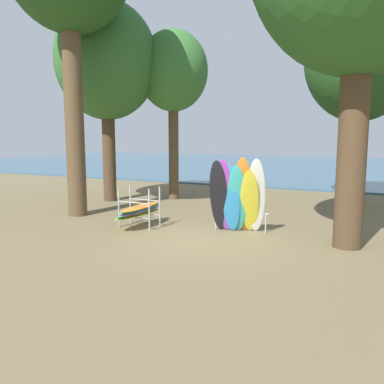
{
  "coord_description": "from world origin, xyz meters",
  "views": [
    {
      "loc": [
        4.29,
        -9.38,
        2.75
      ],
      "look_at": [
        -0.99,
        1.24,
        1.1
      ],
      "focal_mm": 36.91,
      "sensor_mm": 36.0,
      "label": 1
    }
  ],
  "objects_px": {
    "tree_far_left_back": "(361,58)",
    "tree_mid_behind": "(106,62)",
    "board_storage_rack": "(140,210)",
    "tree_far_right_back": "(173,73)",
    "leaning_board_pile": "(237,198)"
  },
  "relations": [
    {
      "from": "tree_far_left_back",
      "to": "tree_far_right_back",
      "type": "bearing_deg",
      "value": -162.01
    },
    {
      "from": "board_storage_rack",
      "to": "tree_mid_behind",
      "type": "bearing_deg",
      "value": 137.49
    },
    {
      "from": "leaning_board_pile",
      "to": "tree_far_right_back",
      "type": "bearing_deg",
      "value": 134.48
    },
    {
      "from": "tree_far_left_back",
      "to": "tree_far_right_back",
      "type": "xyz_separation_m",
      "value": [
        -7.33,
        -2.38,
        -0.41
      ]
    },
    {
      "from": "leaning_board_pile",
      "to": "board_storage_rack",
      "type": "bearing_deg",
      "value": -170.06
    },
    {
      "from": "tree_far_left_back",
      "to": "leaning_board_pile",
      "type": "bearing_deg",
      "value": -109.49
    },
    {
      "from": "leaning_board_pile",
      "to": "board_storage_rack",
      "type": "relative_size",
      "value": 1.05
    },
    {
      "from": "tree_far_right_back",
      "to": "board_storage_rack",
      "type": "distance_m",
      "value": 7.54
    },
    {
      "from": "tree_far_left_back",
      "to": "tree_mid_behind",
      "type": "bearing_deg",
      "value": -156.94
    },
    {
      "from": "tree_mid_behind",
      "to": "tree_far_right_back",
      "type": "distance_m",
      "value": 2.83
    },
    {
      "from": "tree_mid_behind",
      "to": "leaning_board_pile",
      "type": "bearing_deg",
      "value": -24.28
    },
    {
      "from": "tree_far_right_back",
      "to": "leaning_board_pile",
      "type": "distance_m",
      "value": 8.14
    },
    {
      "from": "tree_far_left_back",
      "to": "leaning_board_pile",
      "type": "distance_m",
      "value": 9.09
    },
    {
      "from": "tree_far_left_back",
      "to": "board_storage_rack",
      "type": "bearing_deg",
      "value": -125.57
    },
    {
      "from": "tree_far_right_back",
      "to": "leaning_board_pile",
      "type": "height_order",
      "value": "tree_far_right_back"
    }
  ]
}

